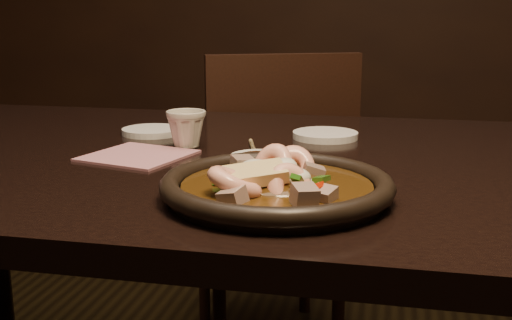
% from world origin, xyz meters
% --- Properties ---
extents(table, '(1.60, 0.90, 0.75)m').
position_xyz_m(table, '(0.00, 0.00, 0.67)').
color(table, black).
rests_on(table, floor).
extents(chair, '(0.55, 0.55, 0.89)m').
position_xyz_m(chair, '(-0.03, 0.65, 0.48)').
color(chair, black).
rests_on(chair, floor).
extents(plate, '(0.31, 0.31, 0.03)m').
position_xyz_m(plate, '(0.15, -0.25, 0.77)').
color(plate, black).
rests_on(plate, table).
extents(stirfry, '(0.17, 0.22, 0.07)m').
position_xyz_m(stirfry, '(0.14, -0.25, 0.77)').
color(stirfry, '#321E09').
rests_on(stirfry, plate).
extents(soy_dish, '(0.09, 0.09, 0.01)m').
position_xyz_m(soy_dish, '(0.08, -0.05, 0.76)').
color(soy_dish, white).
rests_on(soy_dish, table).
extents(saucer_left, '(0.12, 0.12, 0.01)m').
position_xyz_m(saucer_left, '(-0.18, 0.14, 0.76)').
color(saucer_left, white).
rests_on(saucer_left, table).
extents(saucer_right, '(0.13, 0.13, 0.01)m').
position_xyz_m(saucer_right, '(0.16, 0.18, 0.76)').
color(saucer_right, white).
rests_on(saucer_right, table).
extents(tea_cup, '(0.08, 0.08, 0.07)m').
position_xyz_m(tea_cup, '(-0.07, 0.04, 0.79)').
color(tea_cup, beige).
rests_on(tea_cup, table).
extents(chopsticks, '(0.08, 0.26, 0.01)m').
position_xyz_m(chopsticks, '(0.07, -0.02, 0.75)').
color(chopsticks, tan).
rests_on(chopsticks, table).
extents(napkin, '(0.19, 0.19, 0.00)m').
position_xyz_m(napkin, '(-0.13, -0.05, 0.75)').
color(napkin, '#A96872').
rests_on(napkin, table).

